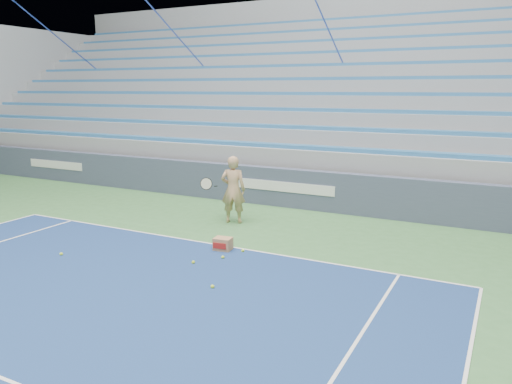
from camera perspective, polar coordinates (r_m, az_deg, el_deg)
sponsor_barrier at (r=14.28m, az=3.11°, el=0.54°), size 30.00×0.32×1.10m
bleachers at (r=19.40m, az=10.18°, el=8.72°), size 31.00×9.15×7.30m
tennis_player at (r=12.45m, az=-2.65°, el=0.28°), size 0.96×0.91×1.70m
ball_box at (r=10.50m, az=-3.80°, el=-5.96°), size 0.40×0.33×0.27m
tennis_ball_0 at (r=9.80m, az=-7.19°, el=-7.97°), size 0.07×0.07×0.07m
tennis_ball_1 at (r=10.92m, az=-21.37°, el=-6.62°), size 0.07×0.07×0.07m
tennis_ball_2 at (r=10.39m, az=-1.52°, el=-6.72°), size 0.07×0.07×0.07m
tennis_ball_3 at (r=10.02m, az=-3.80°, el=-7.45°), size 0.07×0.07×0.07m
tennis_ball_4 at (r=8.63m, az=-4.99°, el=-10.73°), size 0.07×0.07×0.07m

